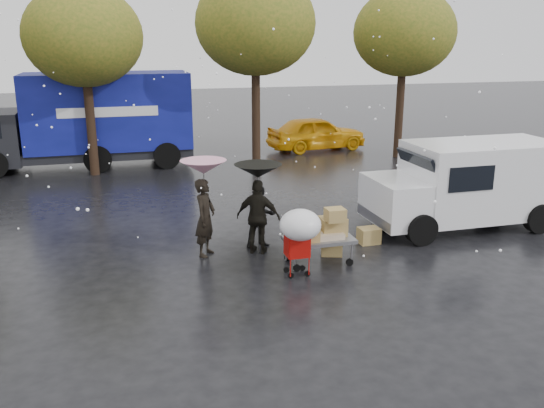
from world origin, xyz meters
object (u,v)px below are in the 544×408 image
object	(u,v)px
vendor_cart	(323,232)
yellow_taxi	(316,133)
person_black	(258,217)
white_van	(468,183)
shopping_cart	(300,228)
person_pink	(205,218)
blue_truck	(86,121)

from	to	relation	value
vendor_cart	yellow_taxi	size ratio (longest dim) A/B	0.35
person_black	vendor_cart	distance (m)	1.54
person_black	white_van	bearing A→B (deg)	-147.09
vendor_cart	shopping_cart	xyz separation A→B (m)	(-0.73, -0.62, 0.34)
white_van	person_pink	bearing A→B (deg)	-177.93
vendor_cart	person_black	bearing A→B (deg)	140.45
vendor_cart	shopping_cart	bearing A→B (deg)	-139.62
person_pink	blue_truck	xyz separation A→B (m)	(-2.80, 10.47, 0.87)
yellow_taxi	blue_truck	bearing A→B (deg)	88.79
person_pink	yellow_taxi	distance (m)	13.22
shopping_cart	blue_truck	world-z (taller)	blue_truck
vendor_cart	shopping_cart	distance (m)	1.01
white_van	yellow_taxi	bearing A→B (deg)	90.62
person_pink	white_van	size ratio (longest dim) A/B	0.36
person_pink	vendor_cart	world-z (taller)	person_pink
shopping_cart	yellow_taxi	distance (m)	14.13
person_pink	vendor_cart	distance (m)	2.64
shopping_cart	blue_truck	size ratio (longest dim) A/B	0.18
shopping_cart	white_van	xyz separation A→B (m)	(5.21, 2.04, 0.10)
person_pink	person_black	size ratio (longest dim) A/B	1.03
white_van	yellow_taxi	world-z (taller)	white_van
person_black	yellow_taxi	bearing A→B (deg)	-87.13
blue_truck	yellow_taxi	xyz separation A→B (m)	(9.52, 0.92, -1.02)
person_black	white_van	size ratio (longest dim) A/B	0.35
blue_truck	yellow_taxi	distance (m)	9.62
person_pink	white_van	xyz separation A→B (m)	(6.85, 0.25, 0.27)
person_pink	yellow_taxi	xyz separation A→B (m)	(6.73, 11.38, -0.15)
person_black	vendor_cart	world-z (taller)	person_black
shopping_cart	yellow_taxi	world-z (taller)	yellow_taxi
person_pink	blue_truck	size ratio (longest dim) A/B	0.21
shopping_cart	vendor_cart	bearing A→B (deg)	40.38
person_black	yellow_taxi	world-z (taller)	person_black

